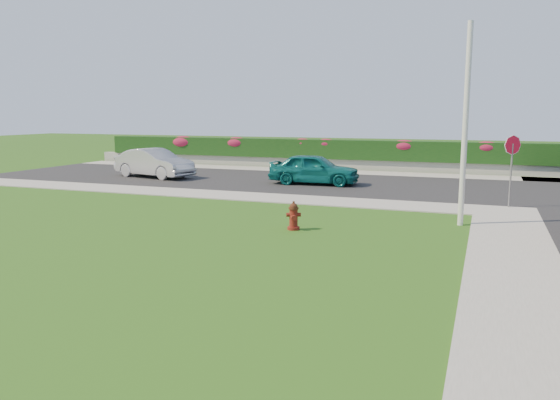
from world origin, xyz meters
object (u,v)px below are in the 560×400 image
at_px(fire_hydrant, 294,216).
at_px(utility_pole, 465,126).
at_px(sedan_teal, 314,169).
at_px(stop_sign, 512,154).
at_px(sedan_silver, 154,163).

bearing_deg(fire_hydrant, utility_pole, 4.10).
bearing_deg(sedan_teal, stop_sign, -116.97).
distance_m(fire_hydrant, stop_sign, 8.36).
xyz_separation_m(fire_hydrant, utility_pole, (4.33, 2.31, 2.49)).
relative_size(sedan_teal, stop_sign, 1.62).
bearing_deg(stop_sign, sedan_teal, 139.71).
xyz_separation_m(fire_hydrant, sedan_teal, (-2.31, 9.40, 0.35)).
bearing_deg(utility_pole, stop_sign, 68.50).
xyz_separation_m(sedan_silver, stop_sign, (16.35, -3.24, 1.10)).
relative_size(sedan_silver, utility_pole, 0.76).
bearing_deg(stop_sign, fire_hydrant, -151.01).
bearing_deg(stop_sign, utility_pole, -128.29).
bearing_deg(sedan_silver, stop_sign, -88.43).
height_order(fire_hydrant, utility_pole, utility_pole).
bearing_deg(sedan_silver, sedan_teal, -75.40).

